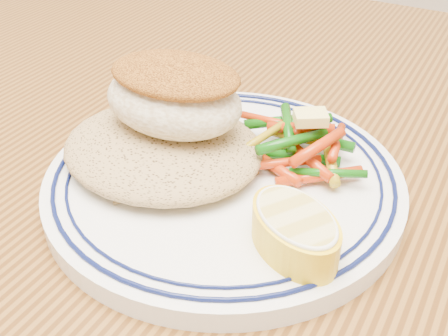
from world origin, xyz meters
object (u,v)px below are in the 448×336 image
rice_pilaf (163,144)px  fish_fillet (174,94)px  lemon_wedge (295,230)px  dining_table (285,301)px  plate (224,180)px  vegetable_pile (301,144)px

rice_pilaf → fish_fillet: 0.04m
rice_pilaf → lemon_wedge: size_ratio=1.74×
dining_table → plate: plate is taller
rice_pilaf → fish_fillet: fish_fillet is taller
fish_fillet → lemon_wedge: 0.13m
rice_pilaf → vegetable_pile: 0.10m
rice_pilaf → fish_fillet: bearing=83.4°
dining_table → plate: bearing=-169.4°
dining_table → fish_fillet: size_ratio=14.69×
dining_table → plate: size_ratio=6.01×
rice_pilaf → lemon_wedge: rice_pilaf is taller
vegetable_pile → dining_table: bearing=-71.9°
rice_pilaf → lemon_wedge: (0.12, -0.04, 0.00)m
dining_table → fish_fillet: 0.19m
lemon_wedge → dining_table: bearing=111.8°
vegetable_pile → lemon_wedge: bearing=-69.6°
plate → vegetable_pile: vegetable_pile is taller
rice_pilaf → vegetable_pile: bearing=30.1°
plate → lemon_wedge: lemon_wedge is taller
dining_table → fish_fillet: bearing=-179.3°
rice_pilaf → vegetable_pile: size_ratio=1.37×
rice_pilaf → fish_fillet: size_ratio=1.43×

